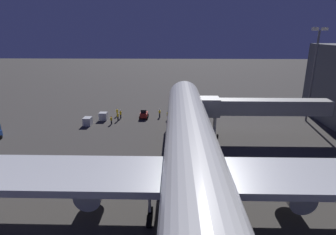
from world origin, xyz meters
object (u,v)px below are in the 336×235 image
at_px(ground_crew_by_tug, 121,114).
at_px(traffic_cone_nose_starboard, 173,118).
at_px(ground_crew_walking_aft, 160,113).
at_px(ground_crew_by_belt_loader, 118,116).
at_px(pushback_tug, 144,115).
at_px(traffic_cone_nose_port, 194,118).
at_px(apron_floodlight_mast, 314,69).
at_px(ground_crew_near_nose_gear, 168,115).
at_px(jet_bridge, 255,107).
at_px(ground_crew_marshaller_fwd, 117,112).
at_px(baggage_container_far_row, 88,121).
at_px(baggage_container_near_belt, 103,116).
at_px(airliner_at_gate, 195,173).
at_px(ground_crew_under_port_wing, 111,120).

distance_m(ground_crew_by_tug, traffic_cone_nose_starboard, 11.22).
bearing_deg(ground_crew_walking_aft, ground_crew_by_belt_loader, 17.94).
bearing_deg(ground_crew_by_belt_loader, pushback_tug, -159.40).
xyz_separation_m(ground_crew_walking_aft, traffic_cone_nose_port, (-7.29, 1.49, -0.70)).
distance_m(apron_floodlight_mast, ground_crew_walking_aft, 32.16).
height_order(ground_crew_near_nose_gear, ground_crew_walking_aft, ground_crew_near_nose_gear).
xyz_separation_m(jet_bridge, ground_crew_by_tug, (25.15, -10.72, -4.57)).
relative_size(ground_crew_near_nose_gear, ground_crew_walking_aft, 1.03).
distance_m(pushback_tug, ground_crew_marshaller_fwd, 6.18).
bearing_deg(traffic_cone_nose_starboard, traffic_cone_nose_port, 180.00).
distance_m(baggage_container_far_row, ground_crew_walking_aft, 15.11).
height_order(apron_floodlight_mast, traffic_cone_nose_port, apron_floodlight_mast).
xyz_separation_m(apron_floodlight_mast, ground_crew_near_nose_gear, (28.79, -0.29, -9.72)).
xyz_separation_m(pushback_tug, ground_crew_by_tug, (4.96, 0.23, 0.21)).
bearing_deg(traffic_cone_nose_port, ground_crew_walking_aft, -11.58).
height_order(baggage_container_near_belt, ground_crew_by_tug, ground_crew_by_tug).
height_order(apron_floodlight_mast, baggage_container_far_row, apron_floodlight_mast).
bearing_deg(airliner_at_gate, baggage_container_near_belt, -62.70).
height_order(pushback_tug, ground_crew_near_nose_gear, pushback_tug).
xyz_separation_m(apron_floodlight_mast, traffic_cone_nose_starboard, (27.70, -0.39, -10.46)).
height_order(pushback_tug, baggage_container_far_row, pushback_tug).
xyz_separation_m(airliner_at_gate, traffic_cone_nose_starboard, (2.20, -33.36, -5.21)).
bearing_deg(ground_crew_marshaller_fwd, ground_crew_by_belt_loader, 103.66).
xyz_separation_m(ground_crew_near_nose_gear, ground_crew_marshaller_fwd, (11.16, -2.13, -0.04)).
distance_m(baggage_container_near_belt, ground_crew_marshaller_fwd, 3.70).
height_order(ground_crew_marshaller_fwd, ground_crew_walking_aft, ground_crew_walking_aft).
height_order(ground_crew_marshaller_fwd, ground_crew_under_port_wing, ground_crew_marshaller_fwd).
height_order(jet_bridge, traffic_cone_nose_starboard, jet_bridge).
height_order(baggage_container_near_belt, ground_crew_walking_aft, ground_crew_walking_aft).
bearing_deg(ground_crew_walking_aft, ground_crew_under_port_wing, 27.83).
relative_size(pushback_tug, ground_crew_marshaller_fwd, 1.42).
distance_m(ground_crew_marshaller_fwd, ground_crew_under_port_wing, 5.52).
distance_m(airliner_at_gate, ground_crew_by_belt_loader, 35.15).
distance_m(airliner_at_gate, traffic_cone_nose_starboard, 33.83).
bearing_deg(jet_bridge, baggage_container_near_belt, -18.30).
bearing_deg(pushback_tug, baggage_container_near_belt, 10.13).
distance_m(jet_bridge, apron_floodlight_mast, 17.69).
bearing_deg(apron_floodlight_mast, traffic_cone_nose_port, -0.96).
distance_m(airliner_at_gate, baggage_container_far_row, 35.18).
bearing_deg(baggage_container_near_belt, jet_bridge, 161.70).
distance_m(ground_crew_marshaller_fwd, traffic_cone_nose_starboard, 12.44).
height_order(ground_crew_under_port_wing, traffic_cone_nose_starboard, ground_crew_under_port_wing).
bearing_deg(ground_crew_near_nose_gear, traffic_cone_nose_starboard, -175.03).
height_order(apron_floodlight_mast, traffic_cone_nose_starboard, apron_floodlight_mast).
distance_m(airliner_at_gate, ground_crew_by_tug, 36.65).
relative_size(baggage_container_near_belt, ground_crew_under_port_wing, 0.99).
relative_size(airliner_at_gate, traffic_cone_nose_starboard, 126.52).
bearing_deg(jet_bridge, ground_crew_under_port_wing, -14.47).
bearing_deg(ground_crew_near_nose_gear, jet_bridge, 145.97).
distance_m(pushback_tug, traffic_cone_nose_starboard, 6.28).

